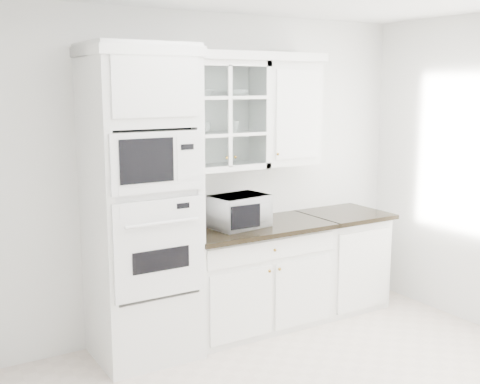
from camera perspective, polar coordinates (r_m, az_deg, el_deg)
room_shell at (r=4.04m, az=5.82°, el=5.51°), size 4.00×3.50×2.70m
oven_column at (r=4.61m, az=-9.31°, el=-1.28°), size 0.76×0.68×2.40m
base_cabinet_run at (r=5.29m, az=1.28°, el=-7.94°), size 1.32×0.67×0.92m
extra_base_cabinet at (r=5.86m, az=9.59°, el=-6.25°), size 0.72×0.67×0.92m
upper_cabinet_glass at (r=5.02m, az=-1.93°, el=7.25°), size 0.80×0.33×0.90m
upper_cabinet_solid at (r=5.38m, az=4.39°, el=7.42°), size 0.55×0.33×0.90m
crown_molding at (r=4.95m, az=-2.90°, el=12.82°), size 2.14×0.38×0.07m
countertop_microwave at (r=5.05m, az=-0.19°, el=-1.81°), size 0.52×0.46×0.27m
bowl_a at (r=4.94m, az=-3.83°, el=9.37°), size 0.26×0.26×0.06m
bowl_b at (r=5.09m, az=-0.25°, el=9.40°), size 0.20×0.20×0.05m
cup_a at (r=4.97m, az=-3.49°, el=6.13°), size 0.13×0.13×0.09m
cup_b at (r=5.07m, az=-0.67°, el=6.25°), size 0.13×0.13×0.10m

